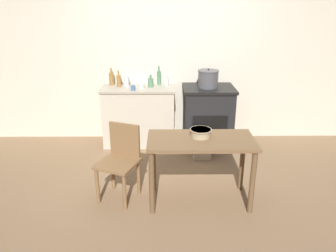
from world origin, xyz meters
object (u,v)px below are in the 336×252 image
object	(u,v)px
chair	(120,159)
cup_right	(141,86)
bottle_far_left	(127,81)
mixing_bowl_large	(201,132)
cup_mid_right	(133,88)
bottle_left	(166,80)
bottle_center_right	(119,80)
flour_sack	(202,145)
stove	(208,116)
stock_pot	(208,79)
work_table	(201,150)
bottle_mid_left	(159,77)
bottle_center_left	(112,78)
bottle_center	(151,82)

from	to	relation	value
chair	cup_right	world-z (taller)	cup_right
bottle_far_left	mixing_bowl_large	bearing A→B (deg)	-59.47
cup_mid_right	cup_right	bearing A→B (deg)	46.76
bottle_far_left	cup_right	world-z (taller)	bottle_far_left
bottle_far_left	bottle_left	distance (m)	0.60
chair	bottle_center_right	world-z (taller)	bottle_center_right
flour_sack	bottle_left	bearing A→B (deg)	125.47
bottle_left	stove	bearing A→B (deg)	-16.89
flour_sack	bottle_center_right	size ratio (longest dim) A/B	1.72
bottle_left	cup_mid_right	distance (m)	0.57
flour_sack	stock_pot	bearing A→B (deg)	77.87
work_table	bottle_center_right	world-z (taller)	bottle_center_right
flour_sack	cup_mid_right	size ratio (longest dim) A/B	5.47
bottle_center_right	cup_right	xyz separation A→B (m)	(0.34, -0.11, -0.06)
chair	cup_mid_right	world-z (taller)	cup_mid_right
stove	chair	bearing A→B (deg)	-128.15
mixing_bowl_large	bottle_center_right	distance (m)	1.92
bottle_far_left	cup_mid_right	xyz separation A→B (m)	(0.12, -0.24, -0.05)
chair	work_table	bearing A→B (deg)	14.59
chair	cup_right	bearing A→B (deg)	106.11
flour_sack	bottle_far_left	size ratio (longest dim) A/B	1.82
bottle_mid_left	bottle_center_right	size ratio (longest dim) A/B	1.20
cup_right	bottle_mid_left	bearing A→B (deg)	41.74
work_table	mixing_bowl_large	xyz separation A→B (m)	(0.00, 0.07, 0.17)
cup_right	stock_pot	bearing A→B (deg)	-0.23
flour_sack	bottle_center_right	world-z (taller)	bottle_center_right
bottle_mid_left	bottle_left	bearing A→B (deg)	-13.87
bottle_center_right	bottle_center_left	bearing A→B (deg)	137.63
mixing_bowl_large	bottle_center_left	bearing A→B (deg)	124.74
stove	work_table	distance (m)	1.59
work_table	stock_pot	distance (m)	1.61
bottle_left	bottle_center_left	distance (m)	0.83
flour_sack	cup_right	distance (m)	1.23
stock_pot	bottle_far_left	distance (m)	1.20
bottle_left	bottle_center	size ratio (longest dim) A/B	1.19
stove	flour_sack	world-z (taller)	stove
stove	bottle_left	distance (m)	0.83
bottle_far_left	bottle_center_left	xyz separation A→B (m)	(-0.24, 0.10, 0.01)
bottle_far_left	bottle_mid_left	bearing A→B (deg)	12.41
stock_pot	bottle_center_left	size ratio (longest dim) A/B	1.19
chair	bottle_left	size ratio (longest dim) A/B	3.83
stock_pot	cup_mid_right	distance (m)	1.09
mixing_bowl_large	stock_pot	bearing A→B (deg)	80.36
work_table	bottle_far_left	bearing A→B (deg)	119.51
bottle_center_left	cup_mid_right	distance (m)	0.49
bottle_center	cup_mid_right	world-z (taller)	bottle_center
bottle_center	bottle_far_left	bearing A→B (deg)	173.91
bottle_center	mixing_bowl_large	bearing A→B (deg)	-69.48
bottle_center_left	bottle_center_right	distance (m)	0.17
bottle_center_right	work_table	bearing A→B (deg)	-57.45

